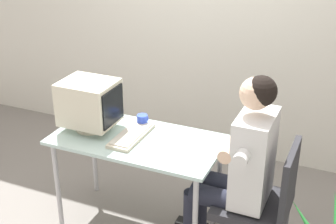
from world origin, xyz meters
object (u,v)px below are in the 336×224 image
object	(u,v)px
keyboard	(131,135)
office_chair	(264,199)
desk_mug	(142,120)
desk	(137,147)
crt_monitor	(89,103)
person_seated	(240,162)

from	to	relation	value
keyboard	office_chair	size ratio (longest dim) A/B	0.49
keyboard	office_chair	bearing A→B (deg)	0.06
desk_mug	desk	bearing A→B (deg)	-74.23
keyboard	crt_monitor	bearing A→B (deg)	-179.82
crt_monitor	desk_mug	xyz separation A→B (m)	(0.32, 0.20, -0.16)
desk_mug	keyboard	bearing A→B (deg)	-86.97
desk_mug	office_chair	bearing A→B (deg)	-11.51
crt_monitor	person_seated	bearing A→B (deg)	0.11
crt_monitor	office_chair	xyz separation A→B (m)	(1.30, 0.00, -0.46)
desk	person_seated	bearing A→B (deg)	0.02
person_seated	desk_mug	bearing A→B (deg)	166.01
desk	desk_mug	world-z (taller)	desk_mug
keyboard	person_seated	distance (m)	0.79
desk	office_chair	xyz separation A→B (m)	(0.93, 0.00, -0.18)
desk	office_chair	size ratio (longest dim) A/B	1.36
keyboard	desk_mug	xyz separation A→B (m)	(-0.01, 0.20, 0.03)
crt_monitor	office_chair	world-z (taller)	crt_monitor
person_seated	desk_mug	xyz separation A→B (m)	(-0.80, 0.20, 0.06)
desk	crt_monitor	distance (m)	0.47
office_chair	crt_monitor	bearing A→B (deg)	-179.91
desk	office_chair	bearing A→B (deg)	0.01
keyboard	person_seated	xyz separation A→B (m)	(0.79, 0.00, -0.03)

